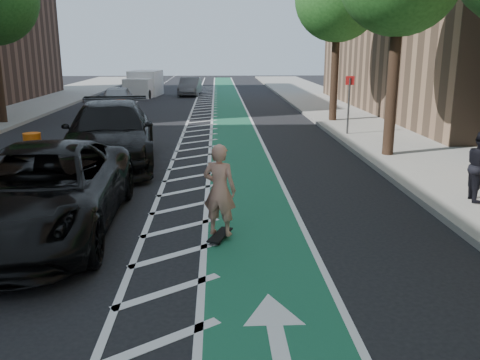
{
  "coord_description": "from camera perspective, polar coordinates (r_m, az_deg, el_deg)",
  "views": [
    {
      "loc": [
        2.27,
        -8.43,
        3.57
      ],
      "look_at": [
        2.7,
        1.03,
        1.1
      ],
      "focal_mm": 38.0,
      "sensor_mm": 36.0,
      "label": 1
    }
  ],
  "objects": [
    {
      "name": "ground",
      "position": [
        9.43,
        -16.48,
        -8.26
      ],
      "size": [
        120.0,
        120.0,
        0.0
      ],
      "primitive_type": "plane",
      "color": "black",
      "rests_on": "ground"
    },
    {
      "name": "bike_lane",
      "position": [
        18.78,
        -0.3,
        3.69
      ],
      "size": [
        2.0,
        90.0,
        0.01
      ],
      "primitive_type": "cube",
      "color": "#1A5D3F",
      "rests_on": "ground"
    },
    {
      "name": "buffer_strip",
      "position": [
        18.78,
        -4.89,
        3.64
      ],
      "size": [
        1.4,
        90.0,
        0.01
      ],
      "primitive_type": "cube",
      "color": "silver",
      "rests_on": "ground"
    },
    {
      "name": "sidewalk_right",
      "position": [
        20.1,
        18.59,
        3.85
      ],
      "size": [
        5.0,
        90.0,
        0.15
      ],
      "primitive_type": "cube",
      "color": "gray",
      "rests_on": "ground"
    },
    {
      "name": "curb_right",
      "position": [
        19.35,
        11.79,
        3.93
      ],
      "size": [
        0.12,
        90.0,
        0.16
      ],
      "primitive_type": "cube",
      "color": "gray",
      "rests_on": "ground"
    },
    {
      "name": "sign_post",
      "position": [
        21.23,
        12.11,
        8.31
      ],
      "size": [
        0.35,
        0.08,
        2.47
      ],
      "color": "#4C4C4C",
      "rests_on": "ground"
    },
    {
      "name": "skateboard",
      "position": [
        9.79,
        -2.25,
        -6.2
      ],
      "size": [
        0.51,
        0.86,
        0.11
      ],
      "rotation": [
        0.0,
        0.0,
        -0.36
      ],
      "color": "black",
      "rests_on": "ground"
    },
    {
      "name": "skateboarder",
      "position": [
        9.51,
        -2.31,
        -1.13
      ],
      "size": [
        0.75,
        0.62,
        1.76
      ],
      "primitive_type": "imported",
      "rotation": [
        0.0,
        0.0,
        2.78
      ],
      "color": "tan",
      "rests_on": "skateboard"
    },
    {
      "name": "suv_near",
      "position": [
        10.62,
        -21.42,
        -1.16
      ],
      "size": [
        3.07,
        6.32,
        1.73
      ],
      "primitive_type": "imported",
      "rotation": [
        0.0,
        0.0,
        0.03
      ],
      "color": "black",
      "rests_on": "ground"
    },
    {
      "name": "suv_far",
      "position": [
        16.49,
        -14.37,
        5.05
      ],
      "size": [
        3.48,
        6.87,
        1.91
      ],
      "primitive_type": "imported",
      "rotation": [
        0.0,
        0.0,
        0.13
      ],
      "color": "black",
      "rests_on": "ground"
    },
    {
      "name": "car_silver",
      "position": [
        29.99,
        -13.68,
        8.8
      ],
      "size": [
        2.12,
        4.45,
        1.47
      ],
      "primitive_type": "imported",
      "rotation": [
        0.0,
        0.0,
        0.09
      ],
      "color": "#9C9DA1",
      "rests_on": "ground"
    },
    {
      "name": "car_grey",
      "position": [
        39.9,
        -5.63,
        10.41
      ],
      "size": [
        1.71,
        4.22,
        1.36
      ],
      "primitive_type": "imported",
      "rotation": [
        0.0,
        0.0,
        -0.06
      ],
      "color": "#58585D",
      "rests_on": "ground"
    },
    {
      "name": "box_truck",
      "position": [
        39.6,
        -10.74,
        10.47
      ],
      "size": [
        2.52,
        4.72,
        1.88
      ],
      "rotation": [
        0.0,
        0.0,
        -0.12
      ],
      "color": "white",
      "rests_on": "ground"
    },
    {
      "name": "barrel_a",
      "position": [
        17.53,
        -22.22,
        3.28
      ],
      "size": [
        0.7,
        0.7,
        0.95
      ],
      "color": "orange",
      "rests_on": "ground"
    },
    {
      "name": "barrel_b",
      "position": [
        18.65,
        -15.19,
        4.4
      ],
      "size": [
        0.65,
        0.65,
        0.89
      ],
      "color": "#FF5E0D",
      "rests_on": "ground"
    },
    {
      "name": "barrel_c",
      "position": [
        28.06,
        -13.34,
        7.93
      ],
      "size": [
        0.75,
        0.75,
        1.02
      ],
      "color": "#E64A0C",
      "rests_on": "ground"
    }
  ]
}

